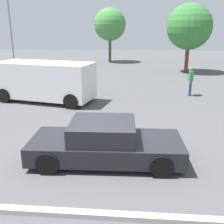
{
  "coord_description": "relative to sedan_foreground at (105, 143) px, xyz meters",
  "views": [
    {
      "loc": [
        1.04,
        -7.6,
        3.85
      ],
      "look_at": [
        0.24,
        1.71,
        0.9
      ],
      "focal_mm": 43.4,
      "sensor_mm": 36.0,
      "label": 1
    }
  ],
  "objects": [
    {
      "name": "ground_plane",
      "position": [
        -0.21,
        0.29,
        -0.57
      ],
      "size": [
        80.0,
        80.0,
        0.0
      ],
      "primitive_type": "plane",
      "color": "#515154"
    },
    {
      "name": "sedan_foreground",
      "position": [
        0.0,
        0.0,
        0.0
      ],
      "size": [
        4.51,
        2.08,
        1.24
      ],
      "rotation": [
        0.0,
        0.0,
        0.03
      ],
      "color": "#232328",
      "rests_on": "ground_plane"
    },
    {
      "name": "dog",
      "position": [
        -0.78,
        2.52,
        -0.33
      ],
      "size": [
        0.27,
        0.6,
        0.39
      ],
      "rotation": [
        0.0,
        0.0,
        4.58
      ],
      "color": "beige",
      "rests_on": "ground_plane"
    },
    {
      "name": "van_white",
      "position": [
        -3.92,
        6.54,
        0.56
      ],
      "size": [
        5.4,
        3.13,
        2.08
      ],
      "rotation": [
        0.0,
        0.0,
        -0.22
      ],
      "color": "white",
      "rests_on": "ground_plane"
    },
    {
      "name": "pedestrian",
      "position": [
        4.04,
        8.44,
        0.43
      ],
      "size": [
        0.35,
        0.55,
        1.69
      ],
      "rotation": [
        0.0,
        0.0,
        2.83
      ],
      "color": "navy",
      "rests_on": "ground_plane"
    },
    {
      "name": "parking_curb",
      "position": [
        -0.21,
        -2.56,
        -0.51
      ],
      "size": [
        6.41,
        0.2,
        0.12
      ],
      "primitive_type": "cube",
      "color": "#B7B2A8",
      "rests_on": "ground_plane"
    },
    {
      "name": "light_post_near",
      "position": [
        -9.45,
        15.09,
        3.94
      ],
      "size": [
        0.44,
        0.44,
        6.68
      ],
      "color": "gray",
      "rests_on": "ground_plane"
    },
    {
      "name": "tree_back_left",
      "position": [
        -2.09,
        23.85,
        3.51
      ],
      "size": [
        3.52,
        3.52,
        5.86
      ],
      "color": "brown",
      "rests_on": "ground_plane"
    },
    {
      "name": "tree_back_right",
      "position": [
        5.3,
        17.17,
        3.27
      ],
      "size": [
        3.83,
        3.83,
        5.77
      ],
      "color": "brown",
      "rests_on": "ground_plane"
    }
  ]
}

